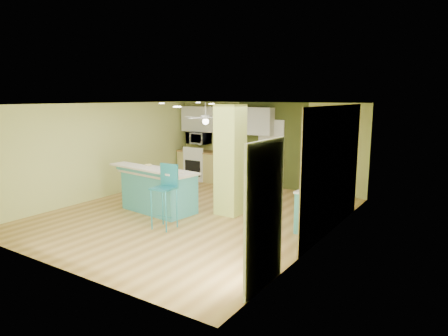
{
  "coord_description": "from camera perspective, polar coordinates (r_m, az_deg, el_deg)",
  "views": [
    {
      "loc": [
        5.38,
        -7.02,
        2.67
      ],
      "look_at": [
        0.55,
        0.4,
        1.07
      ],
      "focal_mm": 32.0,
      "sensor_mm": 36.0,
      "label": 1
    }
  ],
  "objects": [
    {
      "name": "stove",
      "position": [
        12.94,
        -3.65,
        0.37
      ],
      "size": [
        0.76,
        0.66,
        1.08
      ],
      "color": "white",
      "rests_on": "floor"
    },
    {
      "name": "upper_cabinets",
      "position": [
        12.33,
        0.2,
        6.88
      ],
      "size": [
        3.2,
        0.34,
        0.8
      ],
      "primitive_type": "cube",
      "color": "silver",
      "rests_on": "wall_back"
    },
    {
      "name": "ceiling_fan",
      "position": [
        11.12,
        -2.64,
        7.16
      ],
      "size": [
        1.41,
        1.41,
        0.61
      ],
      "color": "white",
      "rests_on": "ceiling"
    },
    {
      "name": "wall_front",
      "position": [
        6.58,
        -23.21,
        -3.07
      ],
      "size": [
        6.0,
        0.01,
        2.5
      ],
      "primitive_type": "cube",
      "color": "#BFC66A",
      "rests_on": "floor"
    },
    {
      "name": "french_door",
      "position": [
        5.54,
        5.79,
        -6.81
      ],
      "size": [
        0.04,
        1.08,
        2.1
      ],
      "primitive_type": "cube",
      "color": "white",
      "rests_on": "floor"
    },
    {
      "name": "wall_right",
      "position": [
        7.55,
        14.11,
        -0.93
      ],
      "size": [
        0.01,
        7.0,
        2.5
      ],
      "primitive_type": "cube",
      "color": "#BFC66A",
      "rests_on": "floor"
    },
    {
      "name": "canister",
      "position": [
        9.38,
        -10.76,
        0.03
      ],
      "size": [
        0.16,
        0.16,
        0.16
      ],
      "primitive_type": "cylinder",
      "color": "gold",
      "rests_on": "peninsula"
    },
    {
      "name": "floor",
      "position": [
        9.24,
        -4.24,
        -6.63
      ],
      "size": [
        6.0,
        7.0,
        0.01
      ],
      "primitive_type": "cube",
      "color": "olive",
      "rests_on": "ground"
    },
    {
      "name": "fruit_bowl",
      "position": [
        12.07,
        1.54,
        2.14
      ],
      "size": [
        0.32,
        0.32,
        0.06
      ],
      "primitive_type": "imported",
      "rotation": [
        0.0,
        0.0,
        -0.27
      ],
      "color": "#372416",
      "rests_on": "kitchen_run"
    },
    {
      "name": "side_counter",
      "position": [
        8.42,
        13.33,
        -5.49
      ],
      "size": [
        0.56,
        1.33,
        0.85
      ],
      "color": "teal",
      "rests_on": "floor"
    },
    {
      "name": "bar_stool",
      "position": [
        8.19,
        -8.26,
        -2.52
      ],
      "size": [
        0.46,
        0.46,
        1.31
      ],
      "rotation": [
        0.0,
        0.0,
        0.06
      ],
      "color": "teal",
      "rests_on": "floor"
    },
    {
      "name": "wall_back",
      "position": [
        11.91,
        5.96,
        3.32
      ],
      "size": [
        6.0,
        0.01,
        2.5
      ],
      "primitive_type": "cube",
      "color": "#BFC66A",
      "rests_on": "floor"
    },
    {
      "name": "kitchen_run",
      "position": [
        12.41,
        -0.1,
        0.02
      ],
      "size": [
        3.25,
        0.63,
        0.94
      ],
      "color": "tan",
      "rests_on": "floor"
    },
    {
      "name": "peninsula",
      "position": [
        9.45,
        -9.35,
        -3.12
      ],
      "size": [
        2.1,
        1.32,
        1.1
      ],
      "rotation": [
        0.0,
        0.0,
        -0.12
      ],
      "color": "teal",
      "rests_on": "floor"
    },
    {
      "name": "microwave",
      "position": [
        12.82,
        -3.67,
        4.29
      ],
      "size": [
        0.7,
        0.48,
        0.39
      ],
      "primitive_type": "imported",
      "color": "silver",
      "rests_on": "wall_back"
    },
    {
      "name": "column",
      "position": [
        9.0,
        0.89,
        1.15
      ],
      "size": [
        0.55,
        0.55,
        2.5
      ],
      "primitive_type": "cube",
      "color": "#BECF60",
      "rests_on": "floor"
    },
    {
      "name": "interior_door",
      "position": [
        11.81,
        6.7,
        2.03
      ],
      "size": [
        0.82,
        0.05,
        2.0
      ],
      "primitive_type": "cube",
      "color": "white",
      "rests_on": "floor"
    },
    {
      "name": "ceiling",
      "position": [
        8.85,
        -4.45,
        9.13
      ],
      "size": [
        6.0,
        7.0,
        0.01
      ],
      "primitive_type": "cube",
      "color": "white",
      "rests_on": "wall_back"
    },
    {
      "name": "olive_accent",
      "position": [
        11.8,
        6.78,
        3.24
      ],
      "size": [
        2.2,
        0.02,
        2.5
      ],
      "primitive_type": "cube",
      "color": "#404A1D",
      "rests_on": "floor"
    },
    {
      "name": "pendant_lamp",
      "position": [
        8.28,
        13.68,
        4.49
      ],
      "size": [
        0.14,
        0.14,
        0.69
      ],
      "color": "silver",
      "rests_on": "ceiling"
    },
    {
      "name": "wall_left",
      "position": [
        11.03,
        -16.86,
        2.39
      ],
      "size": [
        0.01,
        7.0,
        2.5
      ],
      "primitive_type": "cube",
      "color": "#BFC66A",
      "rests_on": "floor"
    },
    {
      "name": "wall_decor",
      "position": [
        8.26,
        15.76,
        2.05
      ],
      "size": [
        0.03,
        0.9,
        0.7
      ],
      "primitive_type": "cube",
      "color": "brown",
      "rests_on": "wood_panel"
    },
    {
      "name": "wood_panel",
      "position": [
        8.11,
        15.39,
        -0.22
      ],
      "size": [
        0.02,
        3.4,
        2.5
      ],
      "primitive_type": "cube",
      "color": "olive",
      "rests_on": "floor"
    }
  ]
}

